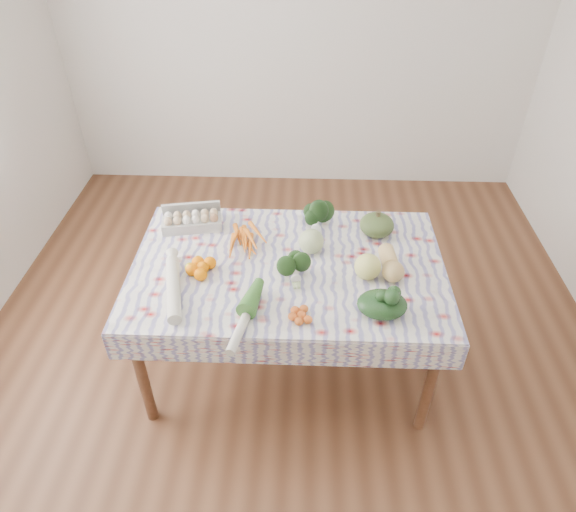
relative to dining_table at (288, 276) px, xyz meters
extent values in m
plane|color=#56321D|center=(0.00, 0.00, -0.68)|extent=(4.50, 4.50, 0.00)
cube|color=silver|center=(0.00, 2.25, 0.72)|extent=(4.00, 0.04, 2.80)
cube|color=brown|center=(0.00, 0.00, 0.05)|extent=(1.60, 1.00, 0.04)
cylinder|color=brown|center=(-0.74, -0.44, -0.32)|extent=(0.06, 0.06, 0.71)
cylinder|color=brown|center=(0.74, -0.44, -0.32)|extent=(0.06, 0.06, 0.71)
cylinder|color=brown|center=(-0.74, 0.44, -0.32)|extent=(0.06, 0.06, 0.71)
cylinder|color=brown|center=(0.74, 0.44, -0.32)|extent=(0.06, 0.06, 0.71)
cube|color=silver|center=(0.00, 0.00, 0.08)|extent=(1.66, 1.06, 0.01)
cube|color=#B4B4AE|center=(-0.57, 0.31, 0.13)|extent=(0.36, 0.19, 0.09)
cube|color=orange|center=(-0.24, 0.18, 0.11)|extent=(0.32, 0.31, 0.05)
ellipsoid|color=#193614|center=(0.15, 0.33, 0.15)|extent=(0.17, 0.15, 0.14)
ellipsoid|color=#3D5226|center=(0.49, 0.30, 0.15)|extent=(0.24, 0.24, 0.13)
sphere|color=#B4C888|center=(0.12, 0.12, 0.15)|extent=(0.16, 0.16, 0.14)
ellipsoid|color=tan|center=(0.53, -0.03, 0.14)|extent=(0.13, 0.25, 0.11)
cube|color=#FF7A00|center=(-0.44, -0.09, 0.12)|extent=(0.27, 0.27, 0.07)
ellipsoid|color=#214619|center=(0.04, -0.11, 0.13)|extent=(0.15, 0.15, 0.10)
cube|color=orange|center=(0.08, -0.39, 0.11)|extent=(0.18, 0.18, 0.04)
sphere|color=#E3E470|center=(0.41, -0.08, 0.15)|extent=(0.15, 0.15, 0.14)
ellipsoid|color=black|center=(0.46, -0.34, 0.14)|extent=(0.27, 0.23, 0.10)
cylinder|color=silver|center=(-0.56, -0.25, 0.12)|extent=(0.18, 0.47, 0.07)
cylinder|color=beige|center=(-0.18, -0.42, 0.11)|extent=(0.14, 0.44, 0.05)
camera|label=1|loc=(0.08, -2.10, 1.81)|focal=32.00mm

